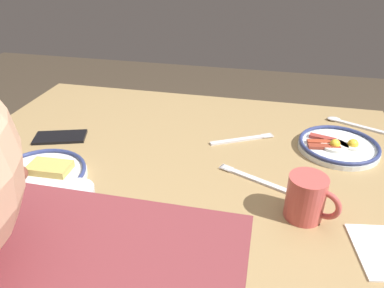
{
  "coord_description": "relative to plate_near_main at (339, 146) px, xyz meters",
  "views": [
    {
      "loc": [
        -0.22,
        0.79,
        1.24
      ],
      "look_at": [
        -0.03,
        -0.02,
        0.76
      ],
      "focal_mm": 33.91,
      "sensor_mm": 36.0,
      "label": 1
    }
  ],
  "objects": [
    {
      "name": "dining_table",
      "position": [
        0.42,
        0.13,
        -0.12
      ],
      "size": [
        1.2,
        0.86,
        0.73
      ],
      "color": "#997C4F",
      "rests_on": "ground_plane"
    },
    {
      "name": "plate_near_main",
      "position": [
        0.0,
        0.0,
        0.0
      ],
      "size": [
        0.21,
        0.21,
        0.04
      ],
      "color": "white",
      "rests_on": "dining_table"
    },
    {
      "name": "plate_center_pancakes",
      "position": [
        0.72,
        0.31,
        0.0
      ],
      "size": [
        0.22,
        0.22,
        0.05
      ],
      "color": "white",
      "rests_on": "dining_table"
    },
    {
      "name": "coffee_mug",
      "position": [
        0.1,
        0.3,
        0.04
      ],
      "size": [
        0.11,
        0.08,
        0.1
      ],
      "color": "#BF4C47",
      "rests_on": "dining_table"
    },
    {
      "name": "drinking_glass",
      "position": [
        0.52,
        0.46,
        0.04
      ],
      "size": [
        0.07,
        0.07,
        0.12
      ],
      "color": "silver",
      "rests_on": "dining_table"
    },
    {
      "name": "cell_phone",
      "position": [
        0.78,
        0.11,
        -0.01
      ],
      "size": [
        0.16,
        0.11,
        0.01
      ],
      "primitive_type": "cube",
      "rotation": [
        0.0,
        0.0,
        0.31
      ],
      "color": "black",
      "rests_on": "dining_table"
    },
    {
      "name": "fork_near",
      "position": [
        0.21,
        0.19,
        -0.01
      ],
      "size": [
        0.19,
        0.09,
        0.01
      ],
      "color": "silver",
      "rests_on": "dining_table"
    },
    {
      "name": "fork_far",
      "position": [
        0.26,
        0.0,
        -0.01
      ],
      "size": [
        0.18,
        0.11,
        0.01
      ],
      "color": "silver",
      "rests_on": "dining_table"
    },
    {
      "name": "tea_spoon",
      "position": [
        -0.05,
        -0.17,
        -0.01
      ],
      "size": [
        0.18,
        0.09,
        0.01
      ],
      "color": "silver",
      "rests_on": "dining_table"
    }
  ]
}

